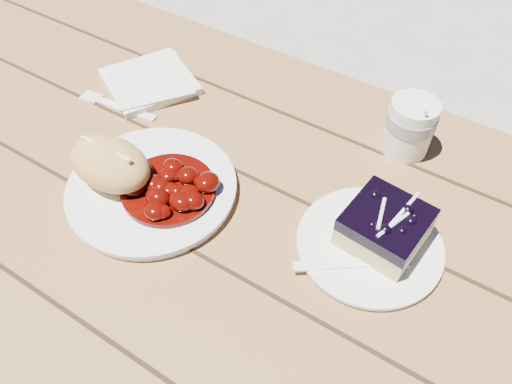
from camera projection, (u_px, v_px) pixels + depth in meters
The scene contains 11 objects.
ground at pixel (224, 380), 1.32m from camera, with size 60.00×60.00×0.00m, color #9E988E.
picnic_table at pixel (208, 258), 0.88m from camera, with size 2.00×1.55×0.75m.
main_plate at pixel (152, 189), 0.76m from camera, with size 0.25×0.25×0.02m, color white.
goulash_stew at pixel (167, 182), 0.73m from camera, with size 0.14×0.14×0.04m, color #4D0702, non-canonical shape.
bread_roll at pixel (110, 164), 0.73m from camera, with size 0.13×0.09×0.07m, color #DCA454.
dessert_plate at pixel (369, 245), 0.69m from camera, with size 0.20×0.20×0.01m, color white.
blueberry_cake at pixel (385, 227), 0.67m from camera, with size 0.11×0.11×0.06m.
fork_dessert at pixel (339, 264), 0.67m from camera, with size 0.03×0.16×0.01m, color white, non-canonical shape.
coffee_cup at pixel (409, 127), 0.79m from camera, with size 0.08×0.08×0.09m, color white.
napkin_stack at pixel (150, 82), 0.93m from camera, with size 0.15×0.15×0.01m, color white.
fork_table at pixel (125, 109), 0.89m from camera, with size 0.03×0.16×0.01m, color white, non-canonical shape.
Camera 1 is at (0.33, -0.36, 1.33)m, focal length 35.00 mm.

